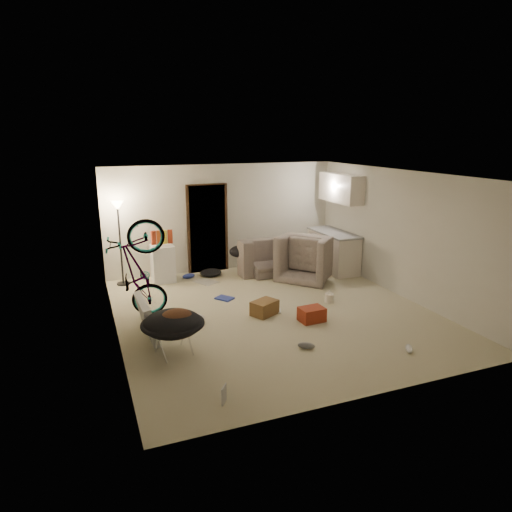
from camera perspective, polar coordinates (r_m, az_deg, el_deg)
name	(u,v)px	position (r m, az deg, el deg)	size (l,w,h in m)	color
floor	(273,312)	(8.45, 2.13, -7.06)	(5.50, 6.00, 0.02)	beige
ceiling	(274,174)	(7.86, 2.31, 10.24)	(5.50, 6.00, 0.02)	white
wall_back	(223,218)	(10.83, -4.15, 4.79)	(5.50, 0.02, 2.50)	beige
wall_front	(376,303)	(5.55, 14.72, -5.65)	(5.50, 0.02, 2.50)	beige
wall_left	(111,261)	(7.44, -17.69, -0.62)	(0.02, 6.00, 2.50)	beige
wall_right	(401,234)	(9.48, 17.72, 2.65)	(0.02, 6.00, 2.50)	beige
doorway	(207,229)	(10.73, -6.11, 3.40)	(0.85, 0.10, 2.04)	black
door_trim	(208,229)	(10.70, -6.07, 3.37)	(0.97, 0.04, 2.10)	#382313
floor_lamp	(119,225)	(10.03, -16.77, 3.70)	(0.28, 0.28, 1.81)	black
kitchen_counter	(333,252)	(11.07, 9.62, 0.56)	(0.60, 1.50, 0.88)	silver
counter_top	(334,233)	(10.97, 9.72, 2.88)	(0.64, 1.54, 0.04)	gray
kitchen_uppers	(341,188)	(10.87, 10.56, 8.35)	(0.38, 1.40, 0.65)	silver
sofa	(279,257)	(10.93, 2.83, -0.11)	(2.15, 0.84, 0.63)	#343C35
armchair	(310,261)	(10.42, 6.76, -0.63)	(1.15, 1.00, 0.75)	#343C35
bicycle	(139,292)	(8.25, -14.37, -4.44)	(0.64, 1.84, 0.96)	black
book_asset	(222,406)	(5.76, -4.27, -18.20)	(0.17, 0.23, 0.02)	maroon
mini_fridge	(163,264)	(10.23, -11.57, -0.93)	(0.48, 0.48, 0.81)	white
snack_box_0	(153,238)	(10.07, -12.69, 2.23)	(0.10, 0.07, 0.30)	maroon
snack_box_1	(159,237)	(10.08, -12.02, 2.29)	(0.10, 0.07, 0.30)	#B44316
snack_box_2	(165,237)	(10.10, -11.35, 2.35)	(0.10, 0.07, 0.30)	gold
snack_box_3	(170,237)	(10.12, -10.68, 2.41)	(0.10, 0.07, 0.30)	maroon
saucer_chair	(173,329)	(6.88, -10.34, -8.99)	(0.93, 0.93, 0.66)	silver
hoodie	(176,317)	(6.78, -9.95, -7.51)	(0.48, 0.40, 0.22)	#512E1C
sofa_drape	(241,251)	(10.54, -1.87, 0.59)	(0.56, 0.46, 0.28)	black
tv_box	(147,318)	(7.53, -13.47, -7.61)	(0.12, 0.97, 0.64)	silver
drink_case_a	(264,308)	(8.28, 1.07, -6.48)	(0.46, 0.33, 0.26)	brown
drink_case_b	(312,314)	(8.06, 6.98, -7.25)	(0.43, 0.31, 0.25)	maroon
juicer	(329,297)	(8.98, 9.13, -5.11)	(0.17, 0.17, 0.25)	#F0E4D0
newspaper	(206,282)	(10.16, -6.29, -3.21)	(0.38, 0.49, 0.01)	#B1ACA3
book_blue	(224,298)	(9.08, -3.96, -5.29)	(0.24, 0.33, 0.03)	#2B3B9D
book_white	(276,311)	(8.48, 2.47, -6.83)	(0.19, 0.24, 0.02)	silver
shoe_0	(189,276)	(10.44, -8.42, -2.48)	(0.30, 0.12, 0.11)	#2B3B9D
shoe_3	(306,346)	(7.10, 6.30, -11.08)	(0.26, 0.11, 0.10)	slate
shoe_4	(409,349)	(7.35, 18.59, -10.91)	(0.25, 0.10, 0.09)	white
clothes_lump_b	(211,273)	(10.55, -5.67, -2.08)	(0.50, 0.44, 0.15)	black
clothes_lump_c	(192,319)	(8.04, -8.03, -7.76)	(0.45, 0.39, 0.14)	silver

